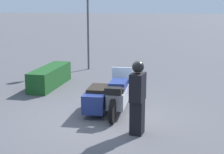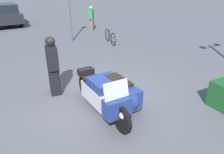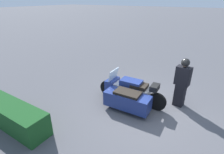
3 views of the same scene
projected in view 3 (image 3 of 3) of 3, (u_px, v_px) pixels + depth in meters
ground_plane at (145, 112)px, 5.86m from camera, size 160.00×160.00×0.00m
police_motorcycle at (126, 94)px, 6.06m from camera, size 2.57×1.16×1.15m
officer_rider at (182, 82)px, 5.91m from camera, size 0.51×0.35×1.74m
hedge_bush_curbside at (12, 115)px, 5.15m from camera, size 2.64×0.70×0.71m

